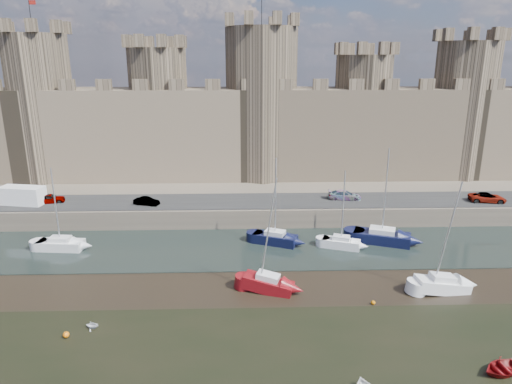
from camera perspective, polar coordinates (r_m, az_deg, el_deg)
The scene contains 19 objects.
water_channel at distance 52.84m, azimuth -0.47°, elevation -7.02°, with size 160.00×12.00×0.08m, color black.
quay at distance 86.75m, azimuth -1.01°, elevation 3.25°, with size 160.00×60.00×2.50m, color #4C443A.
road at distance 61.33m, azimuth -0.69°, elevation -1.14°, with size 160.00×7.00×0.10m, color black.
castle at distance 73.05m, azimuth -1.43°, elevation 9.05°, with size 108.50×11.00×29.00m.
car_0 at distance 66.30m, azimuth -24.41°, elevation -0.75°, with size 1.55×3.85×1.31m, color gray.
car_1 at distance 61.21m, azimuth -13.52°, elevation -1.15°, with size 1.17×3.36×1.11m, color gray.
car_2 at distance 63.06m, azimuth 10.99°, elevation -0.39°, with size 1.79×4.41×1.28m, color gray.
car_3 at distance 68.17m, azimuth 26.94°, elevation -0.63°, with size 2.16×4.68×1.30m, color gray.
van at distance 67.02m, azimuth -27.15°, elevation -0.42°, with size 5.59×2.24×2.44m, color white.
sailboat_0 at distance 56.70m, azimuth -23.24°, elevation -5.97°, with size 5.27×2.45×9.56m.
sailboat_1 at distance 53.74m, azimuth 2.39°, elevation -5.73°, with size 5.50×3.82×10.27m.
sailboat_2 at distance 53.52m, azimuth 10.60°, elevation -6.17°, with size 4.54×2.98×9.14m.
sailboat_3 at distance 55.99m, azimuth 15.45°, elevation -5.36°, with size 6.94×4.69×11.34m.
sailboat_4 at distance 43.57m, azimuth 1.51°, elevation -11.32°, with size 5.06×3.20×11.04m.
sailboat_5 at distance 46.83m, azimuth 22.20°, elevation -10.60°, with size 5.11×2.32×10.73m.
dinghy_3 at distance 40.61m, azimuth -19.82°, elevation -15.42°, with size 1.01×0.62×1.18m, color white.
dinghy_4 at distance 38.03m, azimuth 28.47°, elevation -18.90°, with size 2.30×0.67×3.22m, color maroon.
buoy_1 at distance 40.27m, azimuth -22.65°, elevation -16.14°, with size 0.50×0.50×0.50m, color orange.
buoy_3 at distance 42.95m, azimuth 14.43°, elevation -13.24°, with size 0.38×0.38×0.38m, color #D07009.
Camera 1 is at (-1.03, -24.44, 21.12)m, focal length 32.00 mm.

